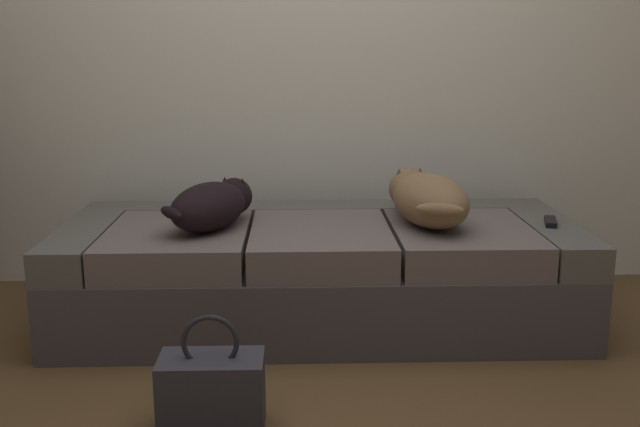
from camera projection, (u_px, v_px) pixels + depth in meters
The scene contains 5 objects.
couch at pixel (320, 272), 3.16m from camera, with size 2.14×0.91×0.43m.
dog_dark at pixel (213, 205), 2.99m from camera, with size 0.40×0.54×0.19m.
dog_tan at pixel (426, 198), 3.06m from camera, with size 0.37×0.63×0.22m.
tv_remote at pixel (551, 222), 3.07m from camera, with size 0.04×0.15×0.02m, color black.
handbag at pixel (212, 392), 2.26m from camera, with size 0.32×0.18×0.38m.
Camera 1 is at (-0.10, -2.04, 1.17)m, focal length 41.50 mm.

